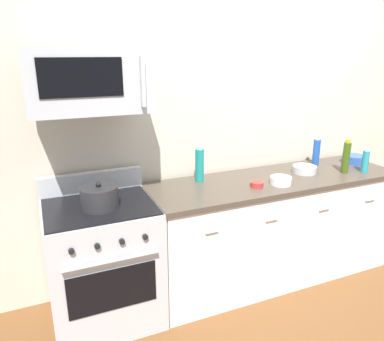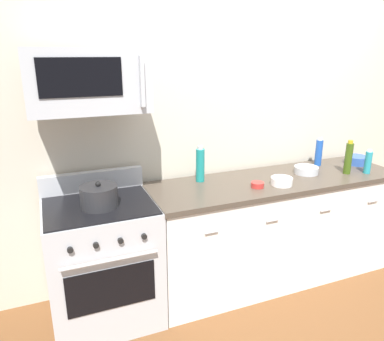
% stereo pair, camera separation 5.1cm
% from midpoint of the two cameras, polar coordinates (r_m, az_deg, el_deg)
% --- Properties ---
extents(ground_plane, '(6.32, 6.32, 0.00)m').
position_cam_midpoint_polar(ground_plane, '(3.56, 11.45, -15.29)').
color(ground_plane, brown).
extents(back_wall, '(5.27, 0.10, 2.70)m').
position_cam_midpoint_polar(back_wall, '(3.38, 8.93, 7.87)').
color(back_wall, beige).
rests_on(back_wall, ground_plane).
extents(counter_unit, '(2.18, 0.66, 0.92)m').
position_cam_midpoint_polar(counter_unit, '(3.33, 11.94, -8.63)').
color(counter_unit, silver).
rests_on(counter_unit, ground_plane).
extents(range_oven, '(0.76, 0.69, 1.07)m').
position_cam_midpoint_polar(range_oven, '(2.83, -14.01, -13.58)').
color(range_oven, '#B7BABF').
rests_on(range_oven, ground_plane).
extents(microwave, '(0.74, 0.44, 0.40)m').
position_cam_midpoint_polar(microwave, '(2.49, -16.43, 13.18)').
color(microwave, '#B7BABF').
extents(bottle_sparkling_teal, '(0.07, 0.07, 0.29)m').
position_cam_midpoint_polar(bottle_sparkling_teal, '(2.96, 0.68, 0.92)').
color(bottle_sparkling_teal, '#197F7A').
rests_on(bottle_sparkling_teal, countertop_slab).
extents(bottle_olive_oil, '(0.06, 0.06, 0.29)m').
position_cam_midpoint_polar(bottle_olive_oil, '(3.44, 22.31, 1.93)').
color(bottle_olive_oil, '#385114').
rests_on(bottle_olive_oil, countertop_slab).
extents(bottle_dish_soap, '(0.06, 0.06, 0.21)m').
position_cam_midpoint_polar(bottle_dish_soap, '(3.53, 24.83, 1.33)').
color(bottle_dish_soap, teal).
rests_on(bottle_dish_soap, countertop_slab).
extents(bottle_soda_blue, '(0.06, 0.06, 0.26)m').
position_cam_midpoint_polar(bottle_soda_blue, '(3.60, 18.27, 2.79)').
color(bottle_soda_blue, '#1E4CA5').
rests_on(bottle_soda_blue, countertop_slab).
extents(bowl_white_ceramic, '(0.17, 0.17, 0.06)m').
position_cam_midpoint_polar(bowl_white_ceramic, '(3.00, 13.07, -1.49)').
color(bowl_white_ceramic, white).
rests_on(bowl_white_ceramic, countertop_slab).
extents(bowl_red_small, '(0.10, 0.10, 0.04)m').
position_cam_midpoint_polar(bowl_red_small, '(2.91, 9.50, -2.09)').
color(bowl_red_small, '#B72D28').
rests_on(bowl_red_small, countertop_slab).
extents(bowl_steel_prep, '(0.20, 0.20, 0.06)m').
position_cam_midpoint_polar(bowl_steel_prep, '(3.34, 16.56, 0.22)').
color(bowl_steel_prep, '#B2B5BA').
rests_on(bowl_steel_prep, countertop_slab).
extents(bowl_blue_mixing, '(0.20, 0.20, 0.08)m').
position_cam_midpoint_polar(bowl_blue_mixing, '(3.79, 23.31, 1.66)').
color(bowl_blue_mixing, '#2D519E').
rests_on(bowl_blue_mixing, countertop_slab).
extents(stockpot, '(0.25, 0.25, 0.18)m').
position_cam_midpoint_polar(stockpot, '(2.56, -14.68, -4.00)').
color(stockpot, '#262628').
rests_on(stockpot, range_oven).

